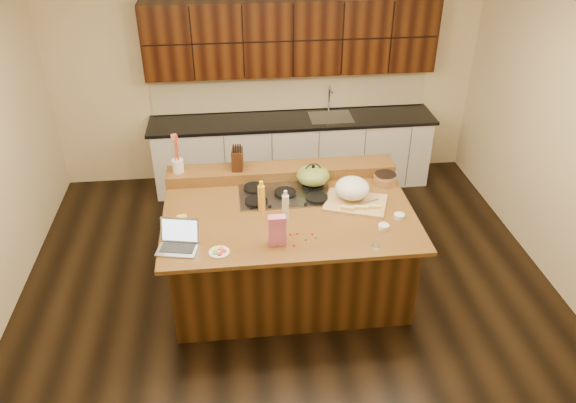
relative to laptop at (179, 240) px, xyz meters
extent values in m
cube|color=black|center=(1.01, 0.46, -0.99)|extent=(5.50, 5.00, 0.01)
cube|color=silver|center=(1.01, 0.46, 1.72)|extent=(5.50, 5.00, 0.01)
cube|color=beige|center=(1.01, 2.96, 0.37)|extent=(5.50, 0.01, 2.70)
cube|color=beige|center=(1.01, -2.05, 0.37)|extent=(5.50, 0.01, 2.70)
cube|color=beige|center=(3.77, 0.46, 0.37)|extent=(0.01, 5.00, 2.70)
cube|color=black|center=(1.01, 0.46, -0.54)|extent=(2.22, 1.42, 0.88)
cube|color=black|center=(1.01, 0.46, -0.08)|extent=(2.40, 1.60, 0.04)
cube|color=black|center=(1.01, 1.16, 0.00)|extent=(2.40, 0.30, 0.12)
cube|color=gray|center=(1.01, 0.76, -0.06)|extent=(0.92, 0.52, 0.02)
cylinder|color=black|center=(0.71, 0.89, -0.04)|extent=(0.22, 0.22, 0.03)
cylinder|color=black|center=(1.31, 0.89, -0.04)|extent=(0.22, 0.22, 0.03)
cylinder|color=black|center=(0.71, 0.63, -0.04)|extent=(0.22, 0.22, 0.03)
cylinder|color=black|center=(1.31, 0.63, -0.04)|extent=(0.22, 0.22, 0.03)
cylinder|color=black|center=(1.01, 0.76, -0.04)|extent=(0.22, 0.22, 0.03)
cube|color=silver|center=(1.31, 2.63, -0.53)|extent=(3.60, 0.62, 0.90)
cube|color=black|center=(1.31, 2.63, -0.06)|extent=(3.70, 0.66, 0.04)
cube|color=gray|center=(1.81, 2.63, -0.05)|extent=(0.55, 0.42, 0.01)
cylinder|color=gray|center=(1.81, 2.81, 0.14)|extent=(0.02, 0.02, 0.36)
cube|color=black|center=(1.31, 2.78, 0.97)|extent=(3.60, 0.34, 0.90)
cube|color=beige|center=(1.31, 2.94, 0.22)|extent=(3.60, 0.03, 0.50)
ellipsoid|color=black|center=(1.31, 0.89, 0.07)|extent=(0.24, 0.24, 0.17)
ellipsoid|color=olive|center=(1.31, 0.89, 0.07)|extent=(0.45, 0.45, 0.19)
cube|color=#B7B7BC|center=(-0.01, -0.05, -0.06)|extent=(0.38, 0.30, 0.02)
cube|color=black|center=(-0.01, -0.05, -0.05)|extent=(0.31, 0.20, 0.00)
cube|color=#B7B7BC|center=(0.01, 0.06, 0.06)|extent=(0.35, 0.14, 0.22)
cube|color=silver|center=(0.01, 0.06, 0.06)|extent=(0.31, 0.12, 0.19)
cylinder|color=gold|center=(0.76, 0.50, 0.07)|extent=(0.09, 0.09, 0.27)
cylinder|color=silver|center=(0.97, 0.34, 0.06)|extent=(0.08, 0.08, 0.25)
cube|color=tan|center=(1.68, 0.52, -0.05)|extent=(0.70, 0.60, 0.03)
ellipsoid|color=white|center=(1.66, 0.60, 0.07)|extent=(0.34, 0.34, 0.21)
cube|color=#EDD872|center=(1.57, 0.38, -0.02)|extent=(0.13, 0.03, 0.03)
cube|color=#EDD872|center=(1.70, 0.38, -0.02)|extent=(0.13, 0.03, 0.03)
cube|color=#EDD872|center=(1.83, 0.38, -0.02)|extent=(0.13, 0.03, 0.03)
cylinder|color=gray|center=(1.81, 0.49, -0.03)|extent=(0.22, 0.09, 0.01)
cylinder|color=white|center=(1.84, 0.06, -0.04)|extent=(0.10, 0.10, 0.04)
cylinder|color=white|center=(2.03, 0.22, -0.04)|extent=(0.11, 0.11, 0.04)
cylinder|color=white|center=(1.58, 0.65, -0.04)|extent=(0.12, 0.12, 0.04)
cylinder|color=#996B3F|center=(2.07, 0.89, -0.02)|extent=(0.28, 0.28, 0.09)
cone|color=silver|center=(1.71, -0.19, -0.03)|extent=(0.09, 0.09, 0.07)
cube|color=#D76590|center=(0.86, -0.06, 0.08)|extent=(0.15, 0.08, 0.29)
cylinder|color=white|center=(0.35, -0.13, -0.06)|extent=(0.19, 0.19, 0.01)
cube|color=gold|center=(0.02, 0.29, 0.00)|extent=(0.10, 0.08, 0.13)
cylinder|color=white|center=(-0.06, 1.16, 0.13)|extent=(0.13, 0.13, 0.14)
cube|color=black|center=(0.56, 1.16, 0.16)|extent=(0.13, 0.19, 0.22)
ellipsoid|color=red|center=(0.98, 0.06, -0.05)|extent=(0.02, 0.02, 0.02)
ellipsoid|color=#198C26|center=(1.11, -0.04, -0.05)|extent=(0.02, 0.02, 0.02)
ellipsoid|color=red|center=(1.00, -0.11, -0.05)|extent=(0.02, 0.02, 0.02)
ellipsoid|color=#198C26|center=(0.94, 0.03, -0.05)|extent=(0.02, 0.02, 0.02)
ellipsoid|color=red|center=(0.85, -0.04, -0.05)|extent=(0.02, 0.02, 0.02)
ellipsoid|color=#198C26|center=(1.20, -0.01, -0.05)|extent=(0.02, 0.02, 0.02)
ellipsoid|color=red|center=(1.05, 0.07, -0.05)|extent=(0.02, 0.02, 0.02)
ellipsoid|color=#198C26|center=(0.79, -0.03, -0.05)|extent=(0.02, 0.02, 0.02)
ellipsoid|color=red|center=(0.84, 0.01, -0.05)|extent=(0.02, 0.02, 0.02)
ellipsoid|color=#198C26|center=(0.85, -0.10, -0.05)|extent=(0.02, 0.02, 0.02)
ellipsoid|color=red|center=(0.79, -0.04, -0.05)|extent=(0.02, 0.02, 0.02)
ellipsoid|color=#198C26|center=(0.85, 0.02, -0.05)|extent=(0.02, 0.02, 0.02)
ellipsoid|color=red|center=(1.18, 0.04, -0.05)|extent=(0.02, 0.02, 0.02)
camera|label=1|loc=(0.50, -4.06, 2.84)|focal=35.00mm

